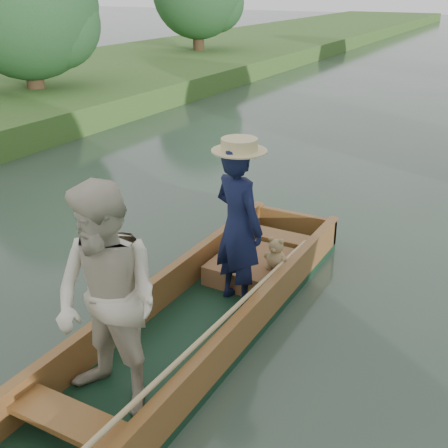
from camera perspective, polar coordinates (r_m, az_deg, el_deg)
The scene contains 2 objects.
ground at distance 5.42m, azimuth -3.13°, elevation -11.50°, with size 120.00×120.00×0.00m, color #283D30.
punt at distance 4.87m, azimuth -4.74°, elevation -6.83°, with size 1.12×5.00×1.88m.
Camera 1 is at (2.39, -3.74, 3.10)m, focal length 45.00 mm.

